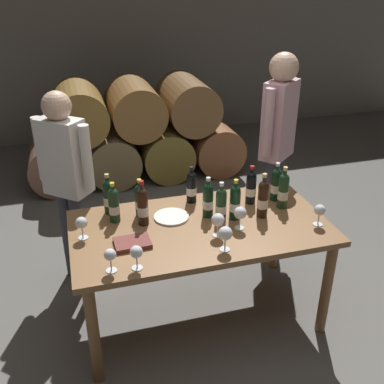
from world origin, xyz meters
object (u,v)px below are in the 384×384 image
Objects in this scene: wine_bottle_9 at (276,184)px; wine_glass_0 at (240,214)px; wine_bottle_8 at (114,205)px; serving_plate at (171,217)px; wine_bottle_7 at (221,204)px; wine_bottle_5 at (143,206)px; wine_glass_6 at (320,211)px; wine_glass_4 at (225,234)px; wine_bottle_11 at (191,187)px; wine_bottle_10 at (283,190)px; wine_glass_1 at (81,224)px; wine_glass_3 at (218,220)px; wine_bottle_2 at (235,202)px; sommelier_presenting at (278,135)px; wine_bottle_0 at (140,200)px; wine_glass_5 at (110,256)px; wine_bottle_4 at (109,196)px; dining_table at (200,237)px; wine_glass_2 at (136,253)px; taster_seated_left at (66,174)px; wine_bottle_3 at (251,187)px; wine_bottle_1 at (263,199)px; wine_bottle_6 at (208,200)px; tasting_notebook at (132,243)px.

wine_bottle_9 is 1.86× the size of wine_glass_0.
wine_bottle_8 is 1.17m from wine_bottle_9.
wine_bottle_7 is at bearing -22.77° from serving_plate.
wine_glass_6 is (1.11, -0.33, -0.03)m from wine_bottle_5.
wine_bottle_7 is 0.35m from wine_glass_4.
wine_bottle_11 is at bearing 114.02° from wine_glass_0.
wine_bottle_7 is 0.49m from wine_bottle_10.
wine_glass_1 reaches higher than serving_plate.
serving_plate is (-0.20, -0.19, -0.11)m from wine_bottle_11.
wine_bottle_7 reaches higher than wine_glass_3.
sommelier_presenting is (0.65, 0.73, 0.16)m from wine_bottle_2.
wine_bottle_0 is 0.93× the size of wine_bottle_9.
wine_glass_1 is 0.90m from wine_glass_4.
wine_bottle_11 is 0.95m from wine_glass_5.
wine_bottle_7 is 0.17× the size of sommelier_presenting.
wine_bottle_4 is 1.23× the size of serving_plate.
dining_table is at bearing 164.48° from wine_glass_6.
wine_bottle_0 is 1.14× the size of serving_plate.
wine_bottle_4 is 0.70m from wine_glass_2.
wine_bottle_4 is at bearing -179.99° from wine_bottle_11.
wine_glass_4 is (-0.01, -0.16, 0.00)m from wine_glass_3.
serving_plate is 0.89m from taster_seated_left.
wine_bottle_11 reaches higher than wine_glass_2.
wine_bottle_4 is at bearing 54.66° from wine_glass_1.
wine_glass_5 is 1.39m from wine_glass_6.
wine_bottle_3 is 0.99× the size of wine_bottle_4.
wine_bottle_3 is at bearing 5.29° from serving_plate.
wine_glass_0 is 0.99× the size of wine_glass_4.
wine_bottle_2 reaches higher than wine_glass_2.
wine_bottle_3 is (0.44, 0.21, 0.22)m from dining_table.
wine_bottle_7 reaches higher than wine_glass_4.
wine_bottle_1 is 0.40m from wine_glass_3.
dining_table is 5.38× the size of wine_bottle_5.
wine_bottle_1 is at bearing -9.00° from wine_bottle_5.
wine_bottle_6 is 0.74m from wine_glass_6.
wine_glass_6 is (0.12, -0.29, -0.03)m from wine_bottle_10.
wine_bottle_3 reaches higher than wine_glass_2.
wine_bottle_5 reaches higher than serving_plate.
wine_glass_3 is (0.62, -0.49, -0.02)m from wine_bottle_4.
wine_bottle_5 is (-0.80, 0.13, -0.00)m from wine_bottle_1.
wine_glass_6 is 1.23m from tasting_notebook.
wine_glass_1 is at bearing 155.60° from wine_glass_4.
tasting_notebook is 0.40m from serving_plate.
sommelier_presenting is (1.37, 0.86, 0.27)m from tasting_notebook.
wine_glass_4 is 1.37m from sommelier_presenting.
wine_bottle_1 reaches higher than wine_glass_1.
wine_glass_3 reaches higher than tasting_notebook.
wine_bottle_3 reaches higher than tasting_notebook.
wine_bottle_4 is at bearing 148.61° from dining_table.
wine_glass_0 is at bearing -127.71° from sommelier_presenting.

